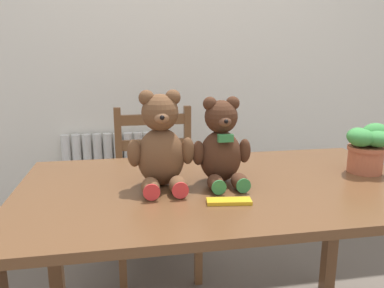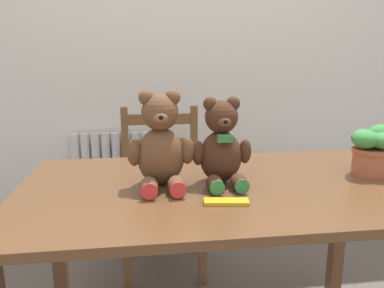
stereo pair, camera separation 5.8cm
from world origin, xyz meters
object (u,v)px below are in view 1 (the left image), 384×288
at_px(wooden_chair_behind, 156,193).
at_px(chocolate_bar, 229,201).
at_px(potted_plant, 367,145).
at_px(teddy_bear_left, 161,146).
at_px(teddy_bear_right, 221,146).

height_order(wooden_chair_behind, chocolate_bar, wooden_chair_behind).
bearing_deg(potted_plant, teddy_bear_left, -178.98).
relative_size(teddy_bear_left, chocolate_bar, 2.42).
height_order(teddy_bear_left, chocolate_bar, teddy_bear_left).
xyz_separation_m(teddy_bear_left, teddy_bear_right, (0.22, 0.00, -0.01)).
distance_m(teddy_bear_left, teddy_bear_right, 0.22).
xyz_separation_m(teddy_bear_right, chocolate_bar, (-0.03, -0.21, -0.13)).
bearing_deg(chocolate_bar, teddy_bear_right, 82.60).
relative_size(wooden_chair_behind, teddy_bear_left, 2.76).
relative_size(wooden_chair_behind, teddy_bear_right, 3.00).
relative_size(wooden_chair_behind, potted_plant, 4.76).
height_order(teddy_bear_right, chocolate_bar, teddy_bear_right).
xyz_separation_m(wooden_chair_behind, teddy_bear_left, (-0.04, -0.77, 0.46)).
bearing_deg(teddy_bear_left, potted_plant, -178.89).
xyz_separation_m(teddy_bear_left, potted_plant, (0.82, 0.01, -0.04)).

